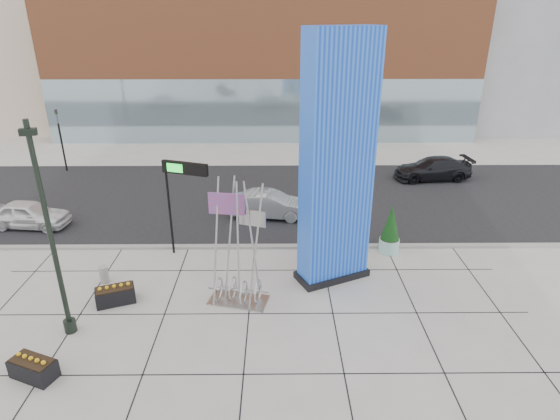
{
  "coord_description": "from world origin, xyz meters",
  "views": [
    {
      "loc": [
        2.0,
        -14.81,
        10.02
      ],
      "look_at": [
        2.14,
        2.0,
        2.73
      ],
      "focal_mm": 30.0,
      "sensor_mm": 36.0,
      "label": 1
    }
  ],
  "objects_px": {
    "car_white_west": "(29,214)",
    "car_silver_mid": "(270,205)",
    "blue_pylon": "(337,169)",
    "overhead_street_sign": "(184,174)",
    "public_art_sculpture": "(238,271)",
    "lamp_post": "(55,254)",
    "concrete_bollard": "(104,274)"
  },
  "relations": [
    {
      "from": "public_art_sculpture",
      "to": "concrete_bollard",
      "type": "xyz_separation_m",
      "value": [
        -5.42,
        1.36,
        -0.93
      ]
    },
    {
      "from": "concrete_bollard",
      "to": "car_white_west",
      "type": "relative_size",
      "value": 0.18
    },
    {
      "from": "car_silver_mid",
      "to": "overhead_street_sign",
      "type": "bearing_deg",
      "value": 145.81
    },
    {
      "from": "public_art_sculpture",
      "to": "concrete_bollard",
      "type": "relative_size",
      "value": 7.1
    },
    {
      "from": "lamp_post",
      "to": "concrete_bollard",
      "type": "height_order",
      "value": "lamp_post"
    },
    {
      "from": "blue_pylon",
      "to": "lamp_post",
      "type": "relative_size",
      "value": 1.32
    },
    {
      "from": "concrete_bollard",
      "to": "overhead_street_sign",
      "type": "height_order",
      "value": "overhead_street_sign"
    },
    {
      "from": "overhead_street_sign",
      "to": "car_white_west",
      "type": "relative_size",
      "value": 1.1
    },
    {
      "from": "lamp_post",
      "to": "car_silver_mid",
      "type": "xyz_separation_m",
      "value": [
        6.59,
        9.32,
        -2.27
      ]
    },
    {
      "from": "concrete_bollard",
      "to": "car_white_west",
      "type": "height_order",
      "value": "car_white_west"
    },
    {
      "from": "public_art_sculpture",
      "to": "car_silver_mid",
      "type": "relative_size",
      "value": 1.18
    },
    {
      "from": "car_white_west",
      "to": "car_silver_mid",
      "type": "xyz_separation_m",
      "value": [
        11.86,
        1.08,
        0.02
      ]
    },
    {
      "from": "lamp_post",
      "to": "car_white_west",
      "type": "relative_size",
      "value": 1.85
    },
    {
      "from": "car_white_west",
      "to": "car_silver_mid",
      "type": "relative_size",
      "value": 0.94
    },
    {
      "from": "public_art_sculpture",
      "to": "car_white_west",
      "type": "bearing_deg",
      "value": 162.15
    },
    {
      "from": "lamp_post",
      "to": "public_art_sculpture",
      "type": "xyz_separation_m",
      "value": [
        5.53,
        1.73,
        -1.67
      ]
    },
    {
      "from": "overhead_street_sign",
      "to": "public_art_sculpture",
      "type": "bearing_deg",
      "value": -38.14
    },
    {
      "from": "car_white_west",
      "to": "lamp_post",
      "type": "bearing_deg",
      "value": -141.18
    },
    {
      "from": "blue_pylon",
      "to": "overhead_street_sign",
      "type": "xyz_separation_m",
      "value": [
        -6.07,
        2.08,
        -0.9
      ]
    },
    {
      "from": "overhead_street_sign",
      "to": "concrete_bollard",
      "type": "bearing_deg",
      "value": -122.26
    },
    {
      "from": "blue_pylon",
      "to": "public_art_sculpture",
      "type": "relative_size",
      "value": 1.96
    },
    {
      "from": "overhead_street_sign",
      "to": "lamp_post",
      "type": "bearing_deg",
      "value": -100.48
    },
    {
      "from": "car_white_west",
      "to": "public_art_sculpture",
      "type": "bearing_deg",
      "value": -114.87
    },
    {
      "from": "blue_pylon",
      "to": "overhead_street_sign",
      "type": "distance_m",
      "value": 6.48
    },
    {
      "from": "blue_pylon",
      "to": "car_silver_mid",
      "type": "height_order",
      "value": "blue_pylon"
    },
    {
      "from": "overhead_street_sign",
      "to": "car_white_west",
      "type": "distance_m",
      "value": 9.31
    },
    {
      "from": "lamp_post",
      "to": "concrete_bollard",
      "type": "bearing_deg",
      "value": 87.98
    },
    {
      "from": "public_art_sculpture",
      "to": "lamp_post",
      "type": "bearing_deg",
      "value": -149.44
    },
    {
      "from": "public_art_sculpture",
      "to": "car_silver_mid",
      "type": "xyz_separation_m",
      "value": [
        1.06,
        7.6,
        -0.6
      ]
    },
    {
      "from": "public_art_sculpture",
      "to": "car_silver_mid",
      "type": "distance_m",
      "value": 7.69
    },
    {
      "from": "public_art_sculpture",
      "to": "blue_pylon",
      "type": "bearing_deg",
      "value": 38.19
    },
    {
      "from": "lamp_post",
      "to": "overhead_street_sign",
      "type": "height_order",
      "value": "lamp_post"
    }
  ]
}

